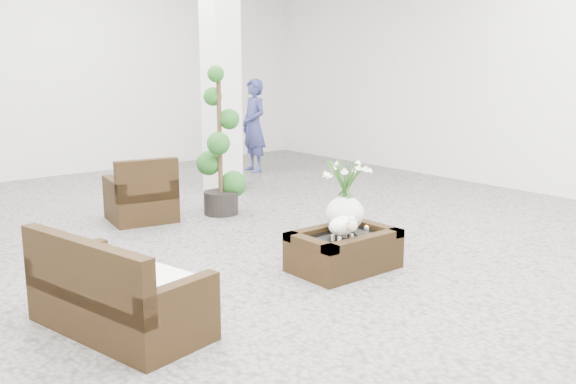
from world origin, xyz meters
TOP-DOWN VIEW (x-y plane):
  - ground at (0.00, 0.00)m, footprint 11.00×11.00m
  - column at (1.20, 2.80)m, footprint 0.40×0.40m
  - coffee_table at (0.15, -0.69)m, footprint 0.90×0.60m
  - sheep_figurine at (0.03, -0.79)m, footprint 0.28×0.23m
  - planter_narcissus at (0.25, -0.59)m, footprint 0.44×0.44m
  - tealight at (0.45, -0.67)m, footprint 0.04×0.04m
  - armchair at (-0.43, 2.04)m, footprint 0.80×0.78m
  - loveseat at (-1.92, -0.65)m, footprint 0.88×1.40m
  - topiary at (0.45, 1.71)m, footprint 0.46×0.46m
  - shopper at (2.50, 3.84)m, footprint 0.42×0.58m

SIDE VIEW (x-z plane):
  - ground at x=0.00m, z-range 0.00..0.00m
  - coffee_table at x=0.15m, z-range 0.00..0.31m
  - tealight at x=0.45m, z-range 0.31..0.34m
  - loveseat at x=-1.92m, z-range 0.00..0.69m
  - armchair at x=-0.43m, z-range 0.00..0.74m
  - sheep_figurine at x=0.03m, z-range 0.31..0.52m
  - planter_narcissus at x=0.25m, z-range 0.31..1.11m
  - shopper at x=2.50m, z-range 0.00..1.50m
  - topiary at x=0.45m, z-range 0.00..1.71m
  - column at x=1.20m, z-range 0.00..3.50m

